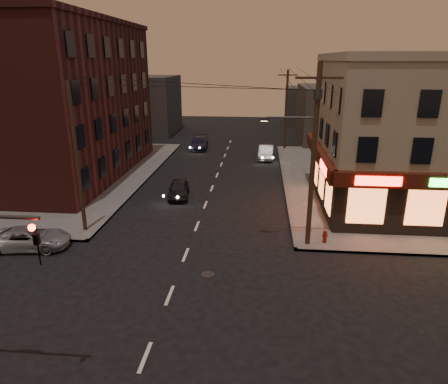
# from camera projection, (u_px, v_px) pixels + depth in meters

# --- Properties ---
(ground) EXTENTS (120.00, 120.00, 0.00)m
(ground) POSITION_uv_depth(u_px,v_px,m) (170.00, 295.00, 18.20)
(ground) COLOR black
(ground) RESTS_ON ground
(sidewalk_ne) EXTENTS (24.00, 28.00, 0.15)m
(sidewalk_ne) POSITION_uv_depth(u_px,v_px,m) (422.00, 183.00, 34.56)
(sidewalk_ne) COLOR #514F4C
(sidewalk_ne) RESTS_ON ground
(sidewalk_nw) EXTENTS (24.00, 28.00, 0.15)m
(sidewalk_nw) POSITION_uv_depth(u_px,v_px,m) (27.00, 172.00, 37.70)
(sidewalk_nw) COLOR #514F4C
(sidewalk_nw) RESTS_ON ground
(pizza_building) EXTENTS (15.85, 12.85, 10.50)m
(pizza_building) POSITION_uv_depth(u_px,v_px,m) (433.00, 133.00, 27.81)
(pizza_building) COLOR #9D9277
(pizza_building) RESTS_ON sidewalk_ne
(brick_apartment) EXTENTS (12.00, 20.00, 13.00)m
(brick_apartment) POSITION_uv_depth(u_px,v_px,m) (53.00, 102.00, 35.32)
(brick_apartment) COLOR #4B1B18
(brick_apartment) RESTS_ON sidewalk_nw
(bg_building_ne_a) EXTENTS (10.00, 12.00, 7.00)m
(bg_building_ne_a) POSITION_uv_depth(u_px,v_px,m) (339.00, 114.00, 51.77)
(bg_building_ne_a) COLOR #3F3D3A
(bg_building_ne_a) RESTS_ON ground
(bg_building_nw) EXTENTS (9.00, 10.00, 8.00)m
(bg_building_nw) POSITION_uv_depth(u_px,v_px,m) (144.00, 105.00, 57.75)
(bg_building_nw) COLOR #3F3D3A
(bg_building_nw) RESTS_ON ground
(bg_building_ne_b) EXTENTS (8.00, 8.00, 6.00)m
(bg_building_ne_b) POSITION_uv_depth(u_px,v_px,m) (311.00, 106.00, 65.33)
(bg_building_ne_b) COLOR #3F3D3A
(bg_building_ne_b) RESTS_ON ground
(utility_pole_main) EXTENTS (4.20, 0.44, 10.00)m
(utility_pole_main) POSITION_uv_depth(u_px,v_px,m) (312.00, 148.00, 21.28)
(utility_pole_main) COLOR #382619
(utility_pole_main) RESTS_ON sidewalk_ne
(utility_pole_far) EXTENTS (0.26, 0.26, 9.00)m
(utility_pole_far) POSITION_uv_depth(u_px,v_px,m) (286.00, 110.00, 46.37)
(utility_pole_far) COLOR #382619
(utility_pole_far) RESTS_ON sidewalk_ne
(utility_pole_west) EXTENTS (0.24, 0.24, 9.00)m
(utility_pole_west) POSITION_uv_depth(u_px,v_px,m) (77.00, 159.00, 23.47)
(utility_pole_west) COLOR #382619
(utility_pole_west) RESTS_ON sidewalk_nw
(suv_cross) EXTENTS (4.65, 2.57, 1.23)m
(suv_cross) POSITION_uv_depth(u_px,v_px,m) (29.00, 238.00, 22.57)
(suv_cross) COLOR gray
(suv_cross) RESTS_ON ground
(sedan_near) EXTENTS (2.02, 3.99, 1.30)m
(sedan_near) POSITION_uv_depth(u_px,v_px,m) (179.00, 189.00, 31.06)
(sedan_near) COLOR black
(sedan_near) RESTS_ON ground
(sedan_mid) EXTENTS (1.82, 4.46, 1.44)m
(sedan_mid) POSITION_uv_depth(u_px,v_px,m) (266.00, 152.00, 43.04)
(sedan_mid) COLOR slate
(sedan_mid) RESTS_ON ground
(sedan_far) EXTENTS (2.31, 4.93, 1.39)m
(sedan_far) POSITION_uv_depth(u_px,v_px,m) (199.00, 143.00, 47.80)
(sedan_far) COLOR #191A33
(sedan_far) RESTS_ON ground
(fire_hydrant) EXTENTS (0.35, 0.35, 0.76)m
(fire_hydrant) POSITION_uv_depth(u_px,v_px,m) (325.00, 236.00, 23.01)
(fire_hydrant) COLOR maroon
(fire_hydrant) RESTS_ON sidewalk_ne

